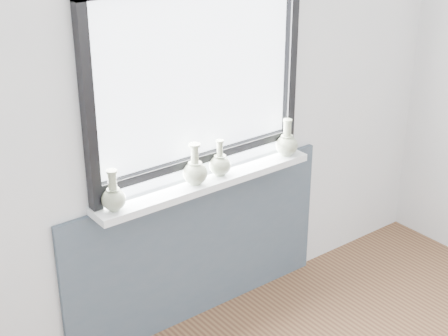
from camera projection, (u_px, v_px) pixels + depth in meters
back_wall at (194, 103)px, 3.56m from camera, size 3.60×0.02×2.60m
apron_panel at (199, 249)px, 3.90m from camera, size 1.70×0.03×0.86m
windowsill at (206, 182)px, 3.66m from camera, size 1.32×0.18×0.04m
window at (197, 78)px, 3.48m from camera, size 1.30×0.06×1.05m
vase_a at (113, 197)px, 3.30m from camera, size 0.12×0.12×0.21m
vase_b at (195, 171)px, 3.57m from camera, size 0.13×0.13×0.23m
vase_c at (220, 164)px, 3.68m from camera, size 0.12×0.12×0.20m
vase_d at (287, 143)px, 3.92m from camera, size 0.13×0.13×0.22m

